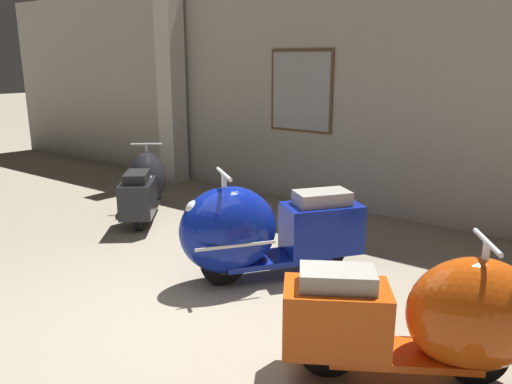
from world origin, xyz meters
name	(u,v)px	position (x,y,z in m)	size (l,w,h in m)	color
ground_plane	(170,332)	(0.00, 0.00, 0.00)	(60.00, 60.00, 0.00)	gray
showroom_back_wall	(374,93)	(-0.13, 4.13, 1.71)	(18.00, 0.63, 3.42)	#ADA89E
scooter_0	(145,184)	(-2.60, 2.07, 0.45)	(1.40, 1.55, 1.00)	black
scooter_1	(258,231)	(-0.03, 1.26, 0.52)	(1.53, 1.81, 1.14)	black
scooter_2	(430,318)	(1.89, 0.62, 0.48)	(1.72, 1.31, 1.05)	black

